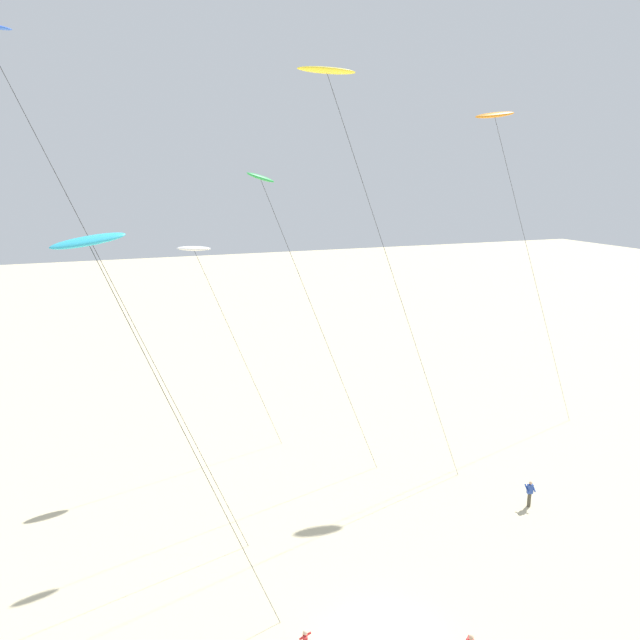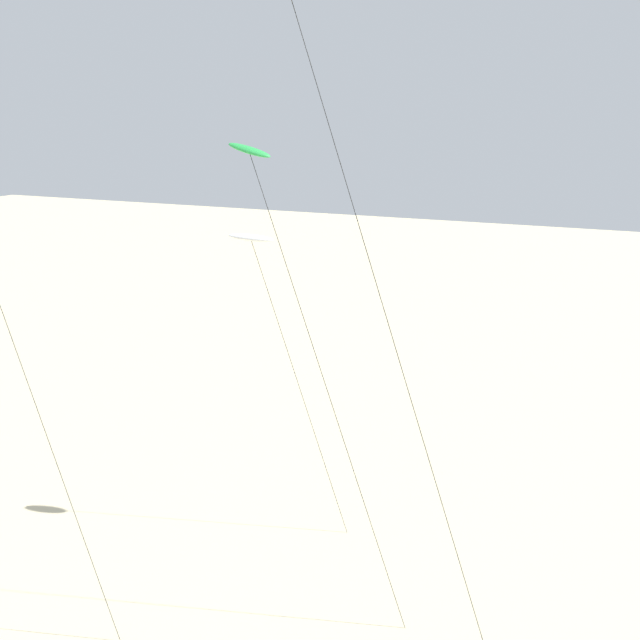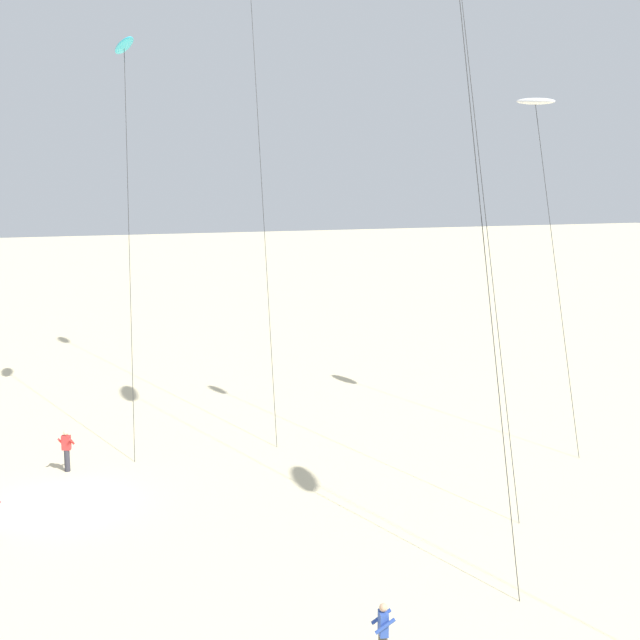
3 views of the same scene
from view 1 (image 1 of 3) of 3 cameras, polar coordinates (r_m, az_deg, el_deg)
name	(u,v)px [view 1 (image 1 of 3)]	position (r m, az deg, el deg)	size (l,w,h in m)	color
kite_green	(264,186)	(35.24, -5.46, 12.80)	(8.37, 1.56, 19.73)	green
kite_white	(195,250)	(40.36, -12.02, 6.60)	(6.85, 1.42, 14.95)	white
kite_yellow	(328,76)	(34.12, 0.82, 22.59)	(10.66, 1.81, 25.08)	yellow
kite_cyan	(91,246)	(22.52, -21.32, 6.71)	(7.86, 1.44, 17.55)	#33BFE0
kite_orange	(495,118)	(44.74, 16.63, 18.27)	(9.98, 1.79, 23.94)	orange
kite_flyer_middle	(530,493)	(38.85, 19.64, -15.51)	(0.62, 0.59, 1.67)	#4C4738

